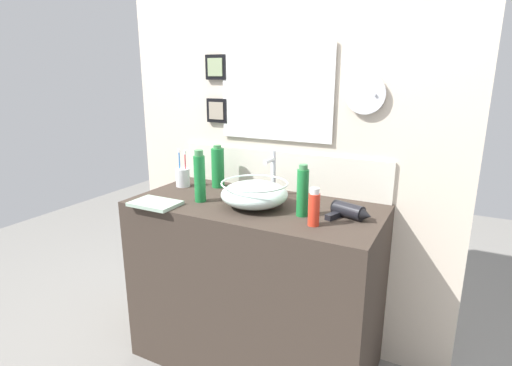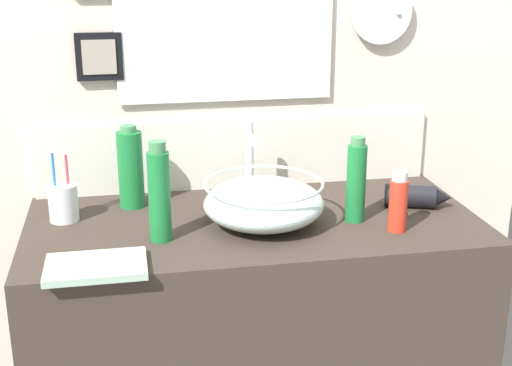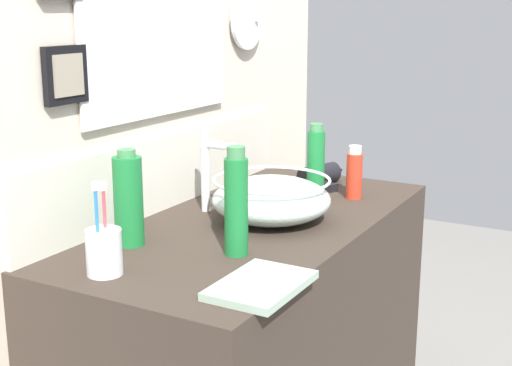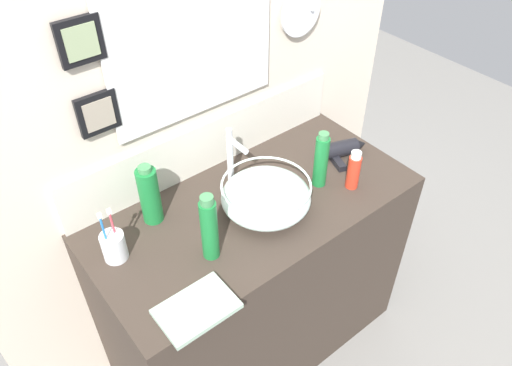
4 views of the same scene
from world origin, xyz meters
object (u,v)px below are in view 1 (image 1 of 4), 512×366
object	(u,v)px
faucet	(272,171)
toothbrush_cup	(183,177)
hair_drier	(350,212)
shampoo_bottle	(303,192)
soap_dispenser	(200,177)
lotion_bottle	(218,167)
hand_towel	(155,203)
glass_bowl_sink	(254,194)
spray_bottle	(314,208)

from	to	relation	value
faucet	toothbrush_cup	size ratio (longest dim) A/B	1.11
hair_drier	shampoo_bottle	xyz separation A→B (m)	(-0.19, -0.06, 0.08)
hair_drier	soap_dispenser	world-z (taller)	soap_dispenser
lotion_bottle	hand_towel	bearing A→B (deg)	-102.65
faucet	shampoo_bottle	bearing A→B (deg)	-40.94
toothbrush_cup	soap_dispenser	world-z (taller)	soap_dispenser
shampoo_bottle	hand_towel	world-z (taller)	shampoo_bottle
lotion_bottle	glass_bowl_sink	bearing A→B (deg)	-31.74
shampoo_bottle	soap_dispenser	distance (m)	0.50
hair_drier	lotion_bottle	distance (m)	0.77
faucet	hair_drier	world-z (taller)	faucet
lotion_bottle	spray_bottle	bearing A→B (deg)	-25.10
glass_bowl_sink	faucet	xyz separation A→B (m)	(0.00, 0.19, 0.07)
lotion_bottle	shampoo_bottle	world-z (taller)	lotion_bottle
hair_drier	soap_dispenser	xyz separation A→B (m)	(-0.69, -0.10, 0.09)
toothbrush_cup	lotion_bottle	xyz separation A→B (m)	(0.18, 0.08, 0.06)
spray_bottle	hand_towel	distance (m)	0.74
soap_dispenser	hair_drier	bearing A→B (deg)	7.87
toothbrush_cup	shampoo_bottle	distance (m)	0.76
toothbrush_cup	hand_towel	world-z (taller)	toothbrush_cup
faucet	spray_bottle	xyz separation A→B (m)	(0.32, -0.29, -0.05)
glass_bowl_sink	toothbrush_cup	distance (m)	0.52
soap_dispenser	glass_bowl_sink	bearing A→B (deg)	10.94
hair_drier	lotion_bottle	world-z (taller)	lotion_bottle
lotion_bottle	spray_bottle	size ratio (longest dim) A/B	1.46
toothbrush_cup	soap_dispenser	size ratio (longest dim) A/B	0.82
faucet	soap_dispenser	size ratio (longest dim) A/B	0.91
soap_dispenser	spray_bottle	distance (m)	0.59
spray_bottle	lotion_bottle	bearing A→B (deg)	154.90
soap_dispenser	toothbrush_cup	bearing A→B (deg)	143.49
shampoo_bottle	soap_dispenser	world-z (taller)	soap_dispenser
hair_drier	spray_bottle	distance (m)	0.19
faucet	toothbrush_cup	distance (m)	0.51
shampoo_bottle	hand_towel	xyz separation A→B (m)	(-0.65, -0.18, -0.10)
spray_bottle	shampoo_bottle	bearing A→B (deg)	133.97
glass_bowl_sink	hand_towel	xyz separation A→B (m)	(-0.41, -0.20, -0.05)
hand_towel	soap_dispenser	bearing A→B (deg)	43.80
glass_bowl_sink	shampoo_bottle	size ratio (longest dim) A/B	1.37
faucet	hand_towel	xyz separation A→B (m)	(-0.41, -0.39, -0.12)
hair_drier	spray_bottle	size ratio (longest dim) A/B	1.23
faucet	spray_bottle	distance (m)	0.44
glass_bowl_sink	hair_drier	world-z (taller)	glass_bowl_sink
glass_bowl_sink	toothbrush_cup	world-z (taller)	toothbrush_cup
hair_drier	lotion_bottle	size ratio (longest dim) A/B	0.84
lotion_bottle	toothbrush_cup	bearing A→B (deg)	-156.78
faucet	lotion_bottle	size ratio (longest dim) A/B	0.99
toothbrush_cup	spray_bottle	size ratio (longest dim) A/B	1.30
glass_bowl_sink	soap_dispenser	size ratio (longest dim) A/B	1.24
hair_drier	shampoo_bottle	bearing A→B (deg)	-162.31
glass_bowl_sink	toothbrush_cup	bearing A→B (deg)	165.93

